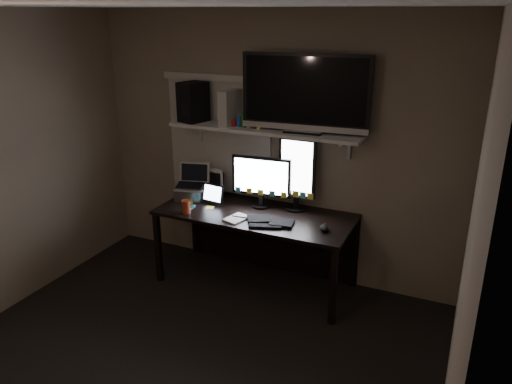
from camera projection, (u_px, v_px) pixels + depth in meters
The scene contains 21 objects.
floor at pixel (172, 375), 3.60m from camera, with size 3.60×3.60×0.00m, color black.
ceiling at pixel (146, 5), 2.74m from camera, with size 3.60×3.60×0.00m, color silver.
back_wall at pixel (271, 148), 4.71m from camera, with size 3.60×3.60×0.00m, color #6E5C4F.
right_wall at pixel (464, 273), 2.47m from camera, with size 3.60×3.60×0.00m, color #6E5C4F.
window_blinds at pixel (219, 138), 4.89m from camera, with size 1.10×0.02×1.10m, color beige.
desk at pixel (260, 226), 4.73m from camera, with size 1.80×0.75×0.73m.
wall_shelf at pixel (264, 130), 4.49m from camera, with size 1.80×0.35×0.03m, color beige.
monitor_landscape at pixel (261, 182), 4.63m from camera, with size 0.57×0.06×0.50m, color black.
monitor_portrait at pixel (297, 174), 4.53m from camera, with size 0.35×0.07×0.70m, color black.
keyboard at pixel (270, 221), 4.35m from camera, with size 0.43×0.17×0.03m, color black.
mouse at pixel (324, 228), 4.20m from camera, with size 0.08×0.12×0.04m, color black.
notepad at pixel (237, 218), 4.43m from camera, with size 0.16×0.22×0.01m, color white.
tablet at pixel (213, 194), 4.74m from camera, with size 0.23×0.10×0.20m, color black.
file_sorter at pixel (213, 182), 4.95m from camera, with size 0.21×0.10×0.27m, color black.
laptop at pixel (190, 183), 4.84m from camera, with size 0.30×0.24×0.34m, color #B8B8BD.
cup at pixel (186, 207), 4.55m from camera, with size 0.08×0.08×0.12m, color maroon.
sticky_notes at pixel (197, 207), 4.70m from camera, with size 0.33×0.24×0.00m, color #FFF945, non-canonical shape.
tv at pixel (305, 93), 4.22m from camera, with size 1.11×0.20×0.67m, color black.
game_console at pixel (230, 108), 4.56m from camera, with size 0.08×0.27×0.32m, color #B9B4A7.
speaker at pixel (193, 102), 4.69m from camera, with size 0.20×0.25×0.37m, color black.
bottles at pixel (246, 120), 4.47m from camera, with size 0.22×0.05×0.14m, color #A50F0C, non-canonical shape.
Camera 1 is at (1.77, -2.41, 2.47)m, focal length 35.00 mm.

